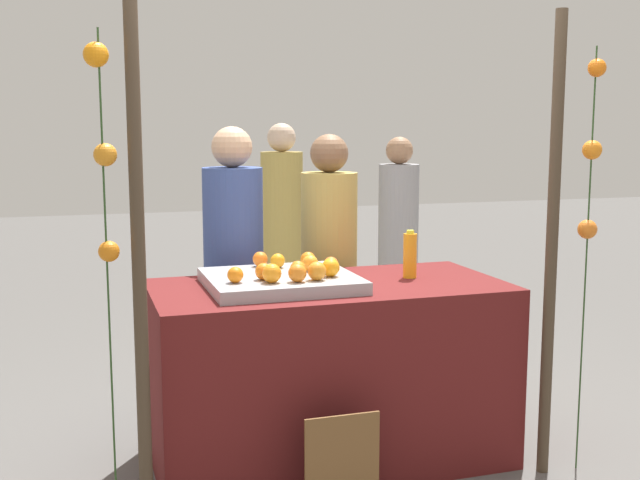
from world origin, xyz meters
TOP-DOWN VIEW (x-y plane):
  - ground_plane at (0.00, 0.00)m, footprint 24.00×24.00m
  - stall_counter at (0.00, 0.00)m, footprint 1.74×0.85m
  - orange_tray at (-0.25, 0.01)m, footprint 0.71×0.64m
  - orange_0 at (-0.33, -0.17)m, footprint 0.09×0.09m
  - orange_1 at (-0.21, 0.20)m, footprint 0.07×0.07m
  - orange_2 at (-0.03, -0.11)m, footprint 0.09×0.09m
  - orange_3 at (-0.12, -0.18)m, footprint 0.09×0.09m
  - orange_4 at (-0.49, -0.12)m, footprint 0.07×0.07m
  - orange_5 at (-0.08, 0.06)m, footprint 0.08×0.08m
  - orange_6 at (-0.29, 0.26)m, footprint 0.08×0.08m
  - orange_7 at (-0.06, 0.17)m, footprint 0.08×0.08m
  - orange_8 at (-0.35, -0.09)m, footprint 0.08×0.08m
  - orange_9 at (-0.22, -0.19)m, footprint 0.09×0.09m
  - orange_10 at (0.01, 0.01)m, footprint 0.07×0.07m
  - orange_11 at (-0.18, -0.05)m, footprint 0.07×0.07m
  - juice_bottle at (0.45, 0.04)m, footprint 0.07×0.07m
  - chalkboard_sign at (-0.14, -0.60)m, footprint 0.33×0.03m
  - vendor_left at (-0.34, 0.68)m, footprint 0.34×0.34m
  - vendor_right at (0.22, 0.67)m, footprint 0.33×0.33m
  - crowd_person_0 at (1.28, 2.10)m, footprint 0.32×0.32m
  - crowd_person_1 at (0.43, 2.51)m, footprint 0.34×0.34m
  - canopy_post_left at (-0.95, -0.46)m, footprint 0.06×0.06m
  - canopy_post_right at (0.95, -0.46)m, footprint 0.06×0.06m
  - garland_strand_left at (-1.07, -0.48)m, footprint 0.11×0.10m
  - garland_strand_right at (1.13, -0.49)m, footprint 0.09×0.10m

SIDE VIEW (x-z plane):
  - ground_plane at x=0.00m, z-range 0.00..0.00m
  - chalkboard_sign at x=-0.14m, z-range -0.01..0.47m
  - stall_counter at x=0.00m, z-range 0.00..0.90m
  - crowd_person_0 at x=1.28m, z-range -0.06..1.54m
  - vendor_right at x=0.22m, z-range -0.06..1.58m
  - vendor_left at x=-0.34m, z-range -0.06..1.62m
  - crowd_person_1 at x=0.43m, z-range -0.06..1.65m
  - orange_tray at x=-0.25m, z-range 0.90..0.96m
  - orange_1 at x=-0.21m, z-range 0.96..1.04m
  - orange_10 at x=0.01m, z-range 0.96..1.04m
  - orange_11 at x=-0.18m, z-range 0.96..1.04m
  - orange_4 at x=-0.49m, z-range 0.96..1.04m
  - orange_6 at x=-0.29m, z-range 0.96..1.04m
  - orange_7 at x=-0.06m, z-range 0.96..1.04m
  - orange_8 at x=-0.35m, z-range 0.96..1.04m
  - orange_5 at x=-0.08m, z-range 0.96..1.04m
  - orange_9 at x=-0.22m, z-range 0.96..1.05m
  - orange_2 at x=-0.03m, z-range 0.96..1.05m
  - orange_3 at x=-0.12m, z-range 0.96..1.05m
  - orange_0 at x=-0.33m, z-range 0.96..1.05m
  - juice_bottle at x=0.45m, z-range 0.90..1.14m
  - canopy_post_left at x=-0.95m, z-range 0.00..2.20m
  - canopy_post_right at x=0.95m, z-range 0.00..2.20m
  - garland_strand_right at x=1.13m, z-range 0.48..2.52m
  - garland_strand_left at x=-1.07m, z-range 0.57..2.61m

